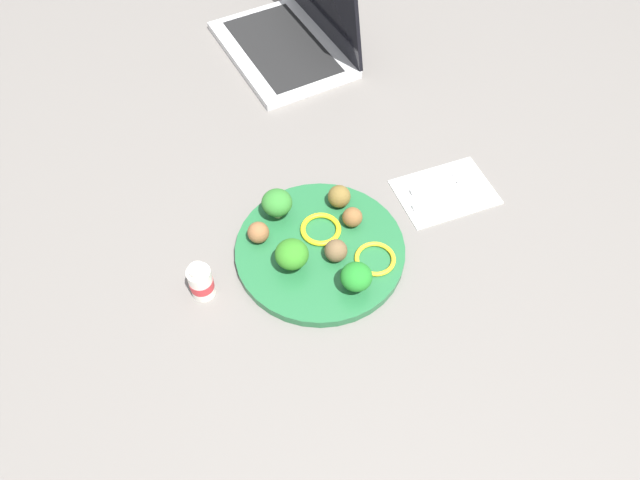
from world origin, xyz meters
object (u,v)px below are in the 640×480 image
Objects in this scene: knife at (454,196)px; meatball_mid_left at (336,251)px; broccoli_floret_back_right at (292,254)px; yogurt_bottle at (200,279)px; meatball_near_rim at (258,232)px; broccoli_floret_mid_left at (356,277)px; plate at (320,250)px; fork at (445,182)px; napkin at (445,192)px; meatball_front_right at (339,196)px; broccoli_floret_mid_right at (277,203)px; pepper_ring_front_left at (375,259)px; laptop at (293,33)px; pepper_ring_far_rim at (321,229)px; meatball_front_left at (352,217)px.

meatball_mid_left is at bearing -169.60° from knife.
yogurt_bottle is at bearing 170.81° from broccoli_floret_back_right.
yogurt_bottle is (-0.11, -0.05, -0.00)m from meatball_near_rim.
broccoli_floret_mid_left is at bearing -44.73° from broccoli_floret_back_right.
fork is at bearing 11.34° from plate.
napkin is at bearing 28.59° from broccoli_floret_mid_left.
broccoli_floret_back_right reaches higher than napkin.
yogurt_bottle is (-0.14, 0.02, -0.02)m from broccoli_floret_back_right.
plate is at bearing -132.20° from meatball_front_right.
pepper_ring_front_left is at bearing -52.90° from broccoli_floret_mid_right.
meatball_front_right is 0.47m from laptop.
napkin is 0.46m from yogurt_bottle.
fork is 1.74× the size of yogurt_bottle.
pepper_ring_far_rim is at bearing 6.91° from yogurt_bottle.
broccoli_floret_mid_left is 0.76× the size of yogurt_bottle.
broccoli_floret_back_right is 0.13m from meatball_front_left.
meatball_front_left is (0.11, -0.07, -0.01)m from broccoli_floret_mid_right.
napkin is (0.19, 0.01, -0.03)m from meatball_front_left.
knife is at bearing 3.76° from plate.
pepper_ring_far_rim reaches higher than plate.
fork is at bearing -0.17° from meatball_near_rim.
meatball_front_right is 0.20m from napkin.
pepper_ring_far_rim is at bearing 123.12° from pepper_ring_front_left.
broccoli_floret_back_right is at bearing -167.43° from fork.
napkin is (0.26, 0.04, -0.01)m from plate.
broccoli_floret_mid_left is 0.31× the size of napkin.
laptop is at bearing 75.68° from meatball_mid_left.
meatball_near_rim is 0.52× the size of pepper_ring_far_rim.
yogurt_bottle is (-0.22, 0.10, -0.02)m from broccoli_floret_mid_left.
broccoli_floret_mid_right and yogurt_bottle have the same top height.
pepper_ring_front_left is at bearing -27.63° from meatball_mid_left.
laptop reaches higher than fork.
broccoli_floret_mid_left reaches higher than pepper_ring_far_rim.
laptop is at bearing 73.93° from pepper_ring_far_rim.
pepper_ring_far_rim is at bearing 173.60° from meatball_front_left.
broccoli_floret_back_right is at bearing -111.23° from laptop.
meatball_front_right is 0.57× the size of pepper_ring_far_rim.
meatball_near_rim is 0.35m from knife.
knife is (0.20, -0.01, -0.03)m from meatball_front_left.
napkin is (0.31, 0.05, -0.05)m from broccoli_floret_back_right.
broccoli_floret_back_right is at bearing -144.75° from pepper_ring_far_rim.
laptop reaches higher than pepper_ring_front_left.
fork is (0.01, 0.02, 0.00)m from napkin.
broccoli_floret_mid_right reaches higher than meatball_front_right.
plate is at bearing -168.66° from fork.
napkin is 0.50× the size of laptop.
plate is at bearing -106.60° from laptop.
broccoli_floret_mid_right is 0.19m from broccoli_floret_mid_left.
laptop is (-0.10, 0.50, 0.04)m from napkin.
meatball_near_rim is 0.30× the size of fork.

